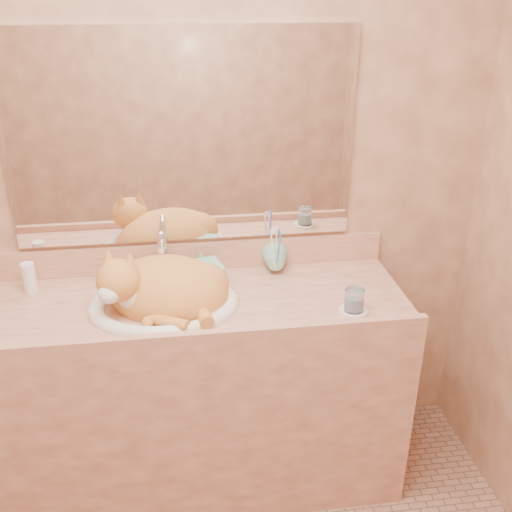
{
  "coord_description": "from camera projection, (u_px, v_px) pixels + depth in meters",
  "views": [
    {
      "loc": [
        -0.01,
        -1.13,
        1.91
      ],
      "look_at": [
        0.24,
        0.7,
        1.03
      ],
      "focal_mm": 40.0,
      "sensor_mm": 36.0,
      "label": 1
    }
  ],
  "objects": [
    {
      "name": "mirror",
      "position": [
        183.0,
        140.0,
        2.12
      ],
      "size": [
        1.3,
        0.02,
        0.8
      ],
      "primitive_type": "cube",
      "color": "white",
      "rests_on": "wall_back"
    },
    {
      "name": "vanity_counter",
      "position": [
        197.0,
        393.0,
        2.3
      ],
      "size": [
        1.6,
        0.55,
        0.85
      ],
      "primitive_type": null,
      "color": "#A06047",
      "rests_on": "floor"
    },
    {
      "name": "toothbrushes",
      "position": [
        276.0,
        248.0,
        2.24
      ],
      "size": [
        0.03,
        0.03,
        0.21
      ],
      "primitive_type": null,
      "color": "white",
      "rests_on": "toothbrush_cup"
    },
    {
      "name": "soap_dispenser",
      "position": [
        215.0,
        268.0,
        2.15
      ],
      "size": [
        0.1,
        0.11,
        0.19
      ],
      "primitive_type": "imported",
      "rotation": [
        0.0,
        0.0,
        0.25
      ],
      "color": "#7BC6A4",
      "rests_on": "vanity_counter"
    },
    {
      "name": "sink_basin",
      "position": [
        163.0,
        286.0,
        2.05
      ],
      "size": [
        0.57,
        0.49,
        0.17
      ],
      "primitive_type": null,
      "rotation": [
        0.0,
        0.0,
        -0.1
      ],
      "color": "white",
      "rests_on": "vanity_counter"
    },
    {
      "name": "saucer",
      "position": [
        353.0,
        311.0,
        2.04
      ],
      "size": [
        0.1,
        0.1,
        0.01
      ],
      "primitive_type": "cylinder",
      "color": "white",
      "rests_on": "vanity_counter"
    },
    {
      "name": "wall_back",
      "position": [
        185.0,
        175.0,
        2.19
      ],
      "size": [
        2.4,
        0.02,
        2.5
      ],
      "primitive_type": "cube",
      "color": "#905E41",
      "rests_on": "ground"
    },
    {
      "name": "lotion_bottle",
      "position": [
        29.0,
        278.0,
        2.15
      ],
      "size": [
        0.05,
        0.05,
        0.12
      ],
      "primitive_type": "cylinder",
      "color": "white",
      "rests_on": "vanity_counter"
    },
    {
      "name": "toothbrush_cup",
      "position": [
        276.0,
        265.0,
        2.27
      ],
      "size": [
        0.12,
        0.12,
        0.1
      ],
      "primitive_type": "imported",
      "rotation": [
        0.0,
        0.0,
        -0.12
      ],
      "color": "#7BC6A4",
      "rests_on": "vanity_counter"
    },
    {
      "name": "water_glass",
      "position": [
        354.0,
        300.0,
        2.02
      ],
      "size": [
        0.07,
        0.07,
        0.08
      ],
      "primitive_type": "cylinder",
      "color": "white",
      "rests_on": "saucer"
    },
    {
      "name": "faucet",
      "position": [
        163.0,
        259.0,
        2.22
      ],
      "size": [
        0.07,
        0.14,
        0.19
      ],
      "primitive_type": null,
      "rotation": [
        0.0,
        0.0,
        0.18
      ],
      "color": "white",
      "rests_on": "vanity_counter"
    },
    {
      "name": "cat",
      "position": [
        161.0,
        286.0,
        2.05
      ],
      "size": [
        0.55,
        0.5,
        0.25
      ],
      "primitive_type": null,
      "rotation": [
        0.0,
        0.0,
        -0.35
      ],
      "color": "#C6742D",
      "rests_on": "sink_basin"
    }
  ]
}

